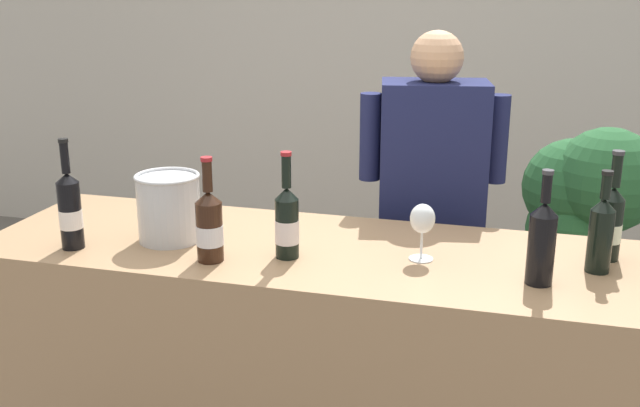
{
  "coord_description": "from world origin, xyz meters",
  "views": [
    {
      "loc": [
        0.61,
        -2.2,
        1.81
      ],
      "look_at": [
        0.01,
        0.0,
        1.11
      ],
      "focal_mm": 42.2,
      "sensor_mm": 36.0,
      "label": 1
    }
  ],
  "objects_px": {
    "person_server": "(429,244)",
    "potted_shrub": "(581,214)",
    "wine_bottle_1": "(287,222)",
    "ice_bucket": "(169,207)",
    "wine_bottle_4": "(209,225)",
    "wine_glass": "(422,221)",
    "wine_bottle_0": "(70,210)",
    "wine_bottle_5": "(542,241)",
    "wine_bottle_2": "(611,221)",
    "wine_bottle_3": "(601,232)"
  },
  "relations": [
    {
      "from": "potted_shrub",
      "to": "wine_bottle_1",
      "type": "bearing_deg",
      "value": -126.68
    },
    {
      "from": "wine_bottle_5",
      "to": "wine_glass",
      "type": "height_order",
      "value": "wine_bottle_5"
    },
    {
      "from": "wine_bottle_2",
      "to": "wine_glass",
      "type": "bearing_deg",
      "value": -164.2
    },
    {
      "from": "wine_bottle_1",
      "to": "wine_bottle_3",
      "type": "distance_m",
      "value": 0.93
    },
    {
      "from": "potted_shrub",
      "to": "wine_bottle_2",
      "type": "bearing_deg",
      "value": -90.07
    },
    {
      "from": "wine_bottle_0",
      "to": "wine_bottle_5",
      "type": "distance_m",
      "value": 1.45
    },
    {
      "from": "wine_glass",
      "to": "wine_bottle_3",
      "type": "bearing_deg",
      "value": 4.52
    },
    {
      "from": "wine_bottle_5",
      "to": "potted_shrub",
      "type": "distance_m",
      "value": 1.35
    },
    {
      "from": "person_server",
      "to": "potted_shrub",
      "type": "relative_size",
      "value": 1.36
    },
    {
      "from": "wine_bottle_3",
      "to": "wine_bottle_0",
      "type": "bearing_deg",
      "value": -171.81
    },
    {
      "from": "wine_bottle_5",
      "to": "person_server",
      "type": "height_order",
      "value": "person_server"
    },
    {
      "from": "wine_bottle_0",
      "to": "person_server",
      "type": "xyz_separation_m",
      "value": [
        1.05,
        0.81,
        -0.3
      ]
    },
    {
      "from": "ice_bucket",
      "to": "person_server",
      "type": "xyz_separation_m",
      "value": [
        0.78,
        0.66,
        -0.29
      ]
    },
    {
      "from": "wine_bottle_5",
      "to": "wine_bottle_4",
      "type": "bearing_deg",
      "value": -175.36
    },
    {
      "from": "wine_bottle_0",
      "to": "ice_bucket",
      "type": "bearing_deg",
      "value": 29.34
    },
    {
      "from": "wine_bottle_1",
      "to": "wine_glass",
      "type": "bearing_deg",
      "value": 12.29
    },
    {
      "from": "wine_bottle_5",
      "to": "wine_bottle_2",
      "type": "bearing_deg",
      "value": 51.43
    },
    {
      "from": "wine_bottle_2",
      "to": "potted_shrub",
      "type": "relative_size",
      "value": 0.29
    },
    {
      "from": "wine_bottle_1",
      "to": "wine_glass",
      "type": "xyz_separation_m",
      "value": [
        0.41,
        0.09,
        0.01
      ]
    },
    {
      "from": "wine_bottle_0",
      "to": "wine_bottle_5",
      "type": "relative_size",
      "value": 1.07
    },
    {
      "from": "wine_glass",
      "to": "ice_bucket",
      "type": "bearing_deg",
      "value": -177.21
    },
    {
      "from": "wine_bottle_3",
      "to": "wine_bottle_5",
      "type": "bearing_deg",
      "value": -139.99
    },
    {
      "from": "potted_shrub",
      "to": "wine_bottle_5",
      "type": "bearing_deg",
      "value": -99.0
    },
    {
      "from": "wine_bottle_5",
      "to": "wine_glass",
      "type": "xyz_separation_m",
      "value": [
        -0.35,
        0.1,
        -0.0
      ]
    },
    {
      "from": "wine_bottle_1",
      "to": "wine_bottle_4",
      "type": "xyz_separation_m",
      "value": [
        -0.22,
        -0.09,
        -0.0
      ]
    },
    {
      "from": "wine_bottle_1",
      "to": "wine_bottle_3",
      "type": "xyz_separation_m",
      "value": [
        0.92,
        0.13,
        0.01
      ]
    },
    {
      "from": "person_server",
      "to": "potted_shrub",
      "type": "distance_m",
      "value": 0.84
    },
    {
      "from": "wine_bottle_0",
      "to": "wine_bottle_2",
      "type": "distance_m",
      "value": 1.69
    },
    {
      "from": "person_server",
      "to": "wine_bottle_0",
      "type": "bearing_deg",
      "value": -142.2
    },
    {
      "from": "wine_bottle_4",
      "to": "wine_glass",
      "type": "bearing_deg",
      "value": 16.01
    },
    {
      "from": "wine_bottle_2",
      "to": "wine_bottle_3",
      "type": "relative_size",
      "value": 1.11
    },
    {
      "from": "wine_bottle_3",
      "to": "person_server",
      "type": "height_order",
      "value": "person_server"
    },
    {
      "from": "wine_bottle_0",
      "to": "person_server",
      "type": "bearing_deg",
      "value": 37.8
    },
    {
      "from": "person_server",
      "to": "wine_bottle_4",
      "type": "bearing_deg",
      "value": -125.7
    },
    {
      "from": "person_server",
      "to": "wine_bottle_2",
      "type": "bearing_deg",
      "value": -37.59
    },
    {
      "from": "wine_glass",
      "to": "person_server",
      "type": "height_order",
      "value": "person_server"
    },
    {
      "from": "wine_bottle_1",
      "to": "wine_bottle_5",
      "type": "height_order",
      "value": "wine_bottle_1"
    },
    {
      "from": "wine_bottle_0",
      "to": "wine_bottle_1",
      "type": "bearing_deg",
      "value": 8.47
    },
    {
      "from": "wine_bottle_1",
      "to": "wine_bottle_2",
      "type": "xyz_separation_m",
      "value": [
        0.96,
        0.25,
        0.01
      ]
    },
    {
      "from": "wine_bottle_0",
      "to": "person_server",
      "type": "distance_m",
      "value": 1.36
    },
    {
      "from": "wine_bottle_4",
      "to": "person_server",
      "type": "xyz_separation_m",
      "value": [
        0.58,
        0.8,
        -0.29
      ]
    },
    {
      "from": "wine_bottle_1",
      "to": "ice_bucket",
      "type": "relative_size",
      "value": 1.49
    },
    {
      "from": "wine_bottle_1",
      "to": "potted_shrub",
      "type": "bearing_deg",
      "value": 53.32
    },
    {
      "from": "wine_bottle_5",
      "to": "ice_bucket",
      "type": "distance_m",
      "value": 1.18
    },
    {
      "from": "wine_bottle_3",
      "to": "wine_bottle_4",
      "type": "bearing_deg",
      "value": -169.09
    },
    {
      "from": "ice_bucket",
      "to": "potted_shrub",
      "type": "height_order",
      "value": "same"
    },
    {
      "from": "wine_glass",
      "to": "person_server",
      "type": "xyz_separation_m",
      "value": [
        -0.05,
        0.62,
        -0.3
      ]
    },
    {
      "from": "wine_bottle_4",
      "to": "ice_bucket",
      "type": "relative_size",
      "value": 1.45
    },
    {
      "from": "wine_bottle_0",
      "to": "person_server",
      "type": "relative_size",
      "value": 0.22
    },
    {
      "from": "wine_bottle_5",
      "to": "ice_bucket",
      "type": "xyz_separation_m",
      "value": [
        -1.18,
        0.06,
        -0.01
      ]
    }
  ]
}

